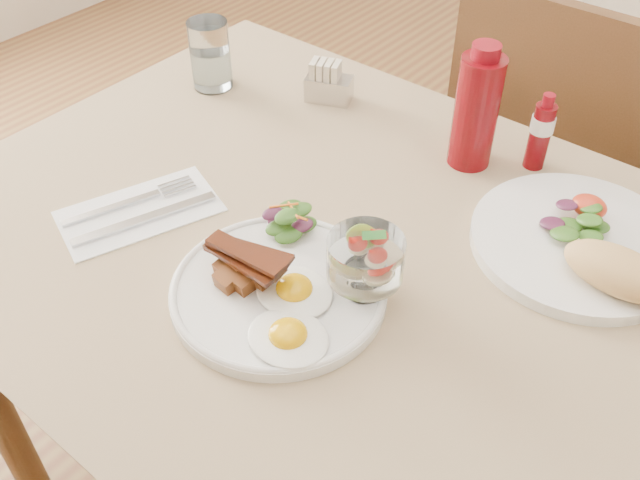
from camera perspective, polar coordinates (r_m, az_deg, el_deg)
table at (r=1.03m, az=4.44°, el=-5.57°), size 1.33×0.88×0.75m
chair_far at (r=1.59m, az=18.32°, el=5.13°), size 0.42×0.42×0.93m
main_plate at (r=0.92m, az=-3.32°, el=-4.10°), size 0.28×0.28×0.02m
fried_eggs at (r=0.87m, az=-2.31°, el=-5.80°), size 0.17×0.18×0.03m
bacon_potato_pile at (r=0.91m, az=-6.09°, el=-2.08°), size 0.13×0.08×0.06m
side_salad at (r=0.98m, az=-2.46°, el=1.45°), size 0.08×0.07×0.04m
fruit_cup at (r=0.87m, az=3.66°, el=-1.50°), size 0.10×0.10×0.10m
second_plate at (r=1.03m, az=20.64°, el=-0.52°), size 0.30×0.30×0.07m
ketchup_bottle at (r=1.12m, az=12.39°, el=10.13°), size 0.09×0.09×0.20m
hot_sauce_bottle at (r=1.16m, az=17.24°, el=8.22°), size 0.04×0.04×0.13m
sugar_caddy at (r=1.29m, az=0.63°, el=12.36°), size 0.09×0.07×0.07m
water_glass at (r=1.34m, az=-8.74°, el=14.15°), size 0.07×0.07×0.12m
napkin_cutlery at (r=1.08m, az=-14.27°, el=2.22°), size 0.20×0.26×0.01m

